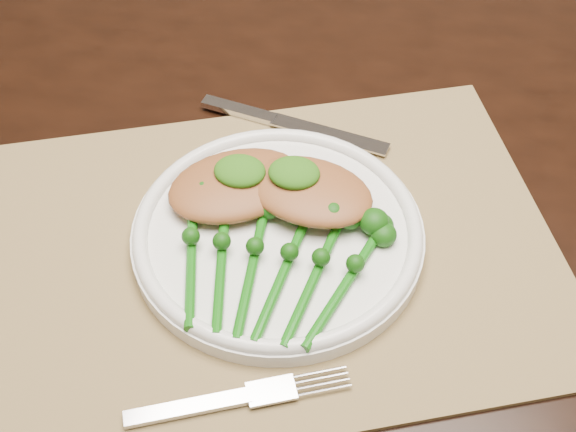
% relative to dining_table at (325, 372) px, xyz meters
% --- Properties ---
extents(dining_table, '(1.61, 0.91, 0.75)m').
position_rel_dining_table_xyz_m(dining_table, '(0.00, 0.00, 0.00)').
color(dining_table, black).
rests_on(dining_table, ground).
extents(placemat, '(0.60, 0.52, 0.00)m').
position_rel_dining_table_xyz_m(placemat, '(-0.04, -0.11, 0.38)').
color(placemat, olive).
rests_on(placemat, dining_table).
extents(dinner_plate, '(0.26, 0.26, 0.02)m').
position_rel_dining_table_xyz_m(dinner_plate, '(-0.04, -0.10, 0.39)').
color(dinner_plate, white).
rests_on(dinner_plate, placemat).
extents(knife, '(0.20, 0.06, 0.01)m').
position_rel_dining_table_xyz_m(knife, '(-0.07, 0.06, 0.38)').
color(knife, silver).
rests_on(knife, placemat).
extents(fork, '(0.17, 0.08, 0.01)m').
position_rel_dining_table_xyz_m(fork, '(-0.03, -0.25, 0.38)').
color(fork, silver).
rests_on(fork, placemat).
extents(chicken_fillet_left, '(0.15, 0.14, 0.03)m').
position_rel_dining_table_xyz_m(chicken_fillet_left, '(-0.09, -0.06, 0.41)').
color(chicken_fillet_left, brown).
rests_on(chicken_fillet_left, dinner_plate).
extents(chicken_fillet_right, '(0.13, 0.10, 0.02)m').
position_rel_dining_table_xyz_m(chicken_fillet_right, '(-0.02, -0.06, 0.41)').
color(chicken_fillet_right, brown).
rests_on(chicken_fillet_right, dinner_plate).
extents(pesto_dollop_left, '(0.05, 0.04, 0.02)m').
position_rel_dining_table_xyz_m(pesto_dollop_left, '(-0.08, -0.06, 0.42)').
color(pesto_dollop_left, '#194A0A').
rests_on(pesto_dollop_left, chicken_fillet_left).
extents(pesto_dollop_right, '(0.05, 0.04, 0.02)m').
position_rel_dining_table_xyz_m(pesto_dollop_right, '(-0.03, -0.05, 0.42)').
color(pesto_dollop_right, '#194A0A').
rests_on(pesto_dollop_right, chicken_fillet_right).
extents(broccolini_bundle, '(0.16, 0.18, 0.04)m').
position_rel_dining_table_xyz_m(broccolini_bundle, '(-0.04, -0.15, 0.40)').
color(broccolini_bundle, '#0F570B').
rests_on(broccolini_bundle, dinner_plate).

